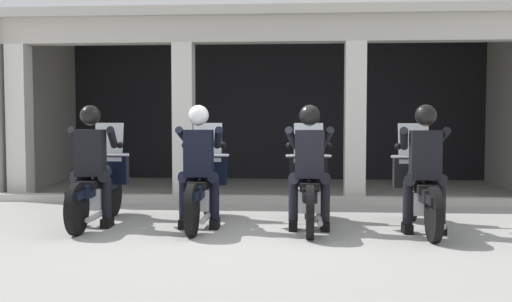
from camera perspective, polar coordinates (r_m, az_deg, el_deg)
The scene contains 11 objects.
ground_plane at distance 10.51m, azimuth 0.93°, elevation -4.55°, with size 80.00×80.00×0.00m, color #999993.
station_building at distance 12.39m, azimuth 1.67°, elevation 6.27°, with size 9.96×4.03×3.30m.
kerb_strip at distance 9.95m, azimuth 1.04°, elevation -4.64°, with size 9.46×0.24×0.12m, color #B7B5AD.
motorcycle_far_left at distance 8.35m, azimuth -14.68°, elevation -3.26°, with size 0.62×2.04×1.35m.
police_officer_far_left at distance 8.04m, azimuth -15.38°, elevation -0.39°, with size 0.63×0.61×1.58m.
motorcycle_center_left at distance 8.02m, azimuth -5.07°, elevation -3.43°, with size 0.62×2.04×1.35m.
police_officer_center_left at distance 7.70m, azimuth -5.43°, elevation -0.44°, with size 0.63×0.61×1.58m.
motorcycle_center_right at distance 7.88m, azimuth 5.05°, elevation -3.55°, with size 0.62×2.04×1.35m.
police_officer_center_right at distance 7.56m, azimuth 5.09°, elevation -0.51°, with size 0.63×0.61×1.58m.
motorcycle_far_right at distance 7.94m, azimuth 15.28°, elevation -3.60°, with size 0.62×2.04×1.35m.
police_officer_far_right at distance 7.62m, azimuth 15.74°, elevation -0.59°, with size 0.63×0.61×1.58m.
Camera 1 is at (0.56, -7.39, 1.45)m, focal length 42.11 mm.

